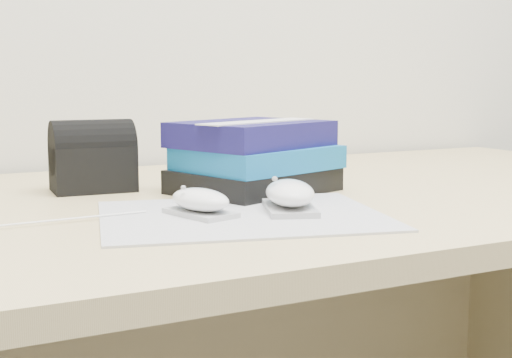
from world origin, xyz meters
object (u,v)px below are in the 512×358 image
desk (252,329)px  mouse_rear (200,202)px  book_stack (254,157)px  mouse_front (290,196)px  pouch (93,157)px

desk → mouse_rear: mouse_rear is taller
book_stack → mouse_front: bearing=-101.8°
mouse_front → book_stack: 0.18m
mouse_front → pouch: pouch is taller
book_stack → desk: bearing=67.6°
desk → mouse_rear: 0.36m
desk → mouse_front: size_ratio=12.95×
desk → pouch: (-0.23, 0.07, 0.29)m
mouse_front → pouch: (-0.18, 0.29, 0.03)m
mouse_front → mouse_rear: bearing=168.2°
mouse_front → pouch: bearing=121.3°
desk → book_stack: size_ratio=6.07×
mouse_front → book_stack: (0.04, 0.17, 0.03)m
book_stack → pouch: 0.25m
book_stack → pouch: (-0.21, 0.12, -0.00)m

